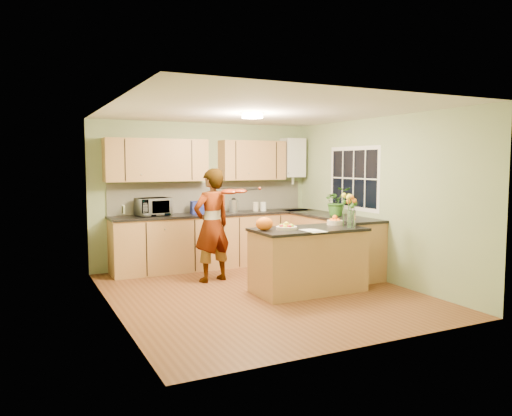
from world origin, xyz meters
name	(u,v)px	position (x,y,z in m)	size (l,w,h in m)	color
floor	(262,293)	(0.00, 0.00, 0.00)	(4.50, 4.50, 0.00)	brown
ceiling	(262,111)	(0.00, 0.00, 2.50)	(4.00, 4.50, 0.02)	silver
wall_back	(205,194)	(0.00, 2.25, 1.25)	(4.00, 0.02, 2.50)	#9EB07D
wall_front	(367,221)	(0.00, -2.25, 1.25)	(4.00, 0.02, 2.50)	#9EB07D
wall_left	(112,209)	(-2.00, 0.00, 1.25)	(0.02, 4.50, 2.50)	#9EB07D
wall_right	(378,199)	(2.00, 0.00, 1.25)	(0.02, 4.50, 2.50)	#9EB07D
back_counter	(217,240)	(0.10, 1.95, 0.47)	(3.64, 0.62, 0.94)	#AA7344
right_counter	(329,242)	(1.70, 0.85, 0.47)	(0.62, 2.24, 0.94)	#AA7344
splashback	(211,197)	(0.10, 2.23, 1.20)	(3.60, 0.02, 0.52)	beige
upper_cabinets	(198,160)	(-0.18, 2.08, 1.85)	(3.20, 0.34, 0.70)	#AA7344
boiler	(293,158)	(1.70, 2.09, 1.90)	(0.40, 0.30, 0.86)	white
window_right	(354,178)	(1.99, 0.60, 1.55)	(0.01, 1.30, 1.05)	white
light_switch	(123,209)	(-1.99, -0.60, 1.30)	(0.02, 0.09, 0.09)	white
ceiling_lamp	(252,116)	(0.00, 0.30, 2.46)	(0.30, 0.30, 0.07)	#FFEABF
peninsula_island	(308,260)	(0.63, -0.19, 0.45)	(1.56, 0.80, 0.90)	#AA7344
fruit_dish	(287,227)	(0.28, -0.19, 0.94)	(0.29, 0.29, 0.10)	beige
orange_bowl	(335,221)	(1.18, -0.04, 0.95)	(0.23, 0.23, 0.13)	beige
flower_vase	(352,203)	(1.23, -0.37, 1.24)	(0.28, 0.28, 0.52)	silver
orange_bag	(264,224)	(-0.03, -0.14, 0.99)	(0.24, 0.20, 0.18)	orange
papers	(314,231)	(0.53, -0.49, 0.90)	(0.24, 0.32, 0.01)	white
violinist	(212,225)	(-0.36, 0.98, 0.86)	(0.63, 0.41, 1.72)	#E3B58B
violin	(230,192)	(-0.16, 0.76, 1.38)	(0.62, 0.25, 0.12)	#4C1704
microwave	(153,207)	(-1.00, 1.99, 1.09)	(0.53, 0.36, 0.29)	white
blue_box	(199,207)	(-0.21, 1.97, 1.05)	(0.27, 0.20, 0.21)	navy
kettle	(234,205)	(0.44, 1.99, 1.06)	(0.16, 0.16, 0.29)	silver
jar_cream	(256,206)	(0.88, 1.99, 1.02)	(0.10, 0.10, 0.16)	beige
jar_white	(263,206)	(0.99, 1.92, 1.02)	(0.11, 0.11, 0.16)	white
potted_plant	(337,201)	(1.70, 0.65, 1.18)	(0.42, 0.37, 0.47)	#356B23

